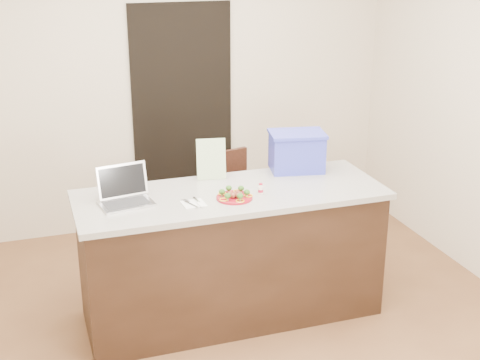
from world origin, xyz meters
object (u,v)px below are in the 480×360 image
object	(u,v)px
plate	(234,197)
chair	(230,199)
napkin	(194,204)
laptop	(124,193)
island	(231,254)
yogurt_bottle	(261,190)
blue_box	(297,151)

from	to	relation	value
plate	chair	xyz separation A→B (m)	(0.29, 1.02, -0.43)
plate	chair	world-z (taller)	plate
napkin	laptop	size ratio (longest dim) A/B	0.39
plate	chair	size ratio (longest dim) A/B	0.27
island	laptop	world-z (taller)	laptop
plate	yogurt_bottle	bearing A→B (deg)	7.44
island	yogurt_bottle	size ratio (longest dim) A/B	27.72
blue_box	island	bearing A→B (deg)	-143.74
napkin	yogurt_bottle	world-z (taller)	yogurt_bottle
yogurt_bottle	blue_box	bearing A→B (deg)	42.23
laptop	blue_box	distance (m)	1.30
island	napkin	xyz separation A→B (m)	(-0.29, -0.13, 0.46)
yogurt_bottle	plate	bearing A→B (deg)	-172.56
blue_box	chair	size ratio (longest dim) A/B	0.50
laptop	blue_box	size ratio (longest dim) A/B	0.82
island	napkin	size ratio (longest dim) A/B	14.65
laptop	blue_box	bearing A→B (deg)	0.50
yogurt_bottle	napkin	bearing A→B (deg)	-175.90
plate	blue_box	xyz separation A→B (m)	(0.60, 0.40, 0.13)
laptop	chair	xyz separation A→B (m)	(0.97, 0.84, -0.48)
island	blue_box	distance (m)	0.88
plate	island	bearing A→B (deg)	82.67
plate	napkin	xyz separation A→B (m)	(-0.27, -0.01, -0.01)
plate	napkin	bearing A→B (deg)	-178.23
blue_box	chair	distance (m)	0.89
island	laptop	distance (m)	0.87
yogurt_bottle	blue_box	distance (m)	0.57
yogurt_bottle	laptop	bearing A→B (deg)	170.38
island	blue_box	size ratio (longest dim) A/B	4.70
plate	napkin	distance (m)	0.27
yogurt_bottle	blue_box	xyz separation A→B (m)	(0.41, 0.37, 0.11)
island	yogurt_bottle	world-z (taller)	yogurt_bottle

